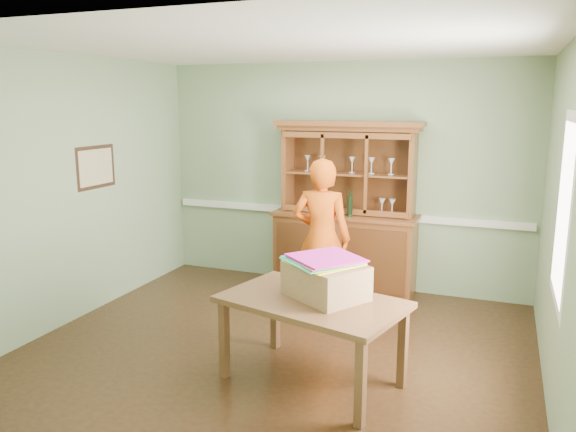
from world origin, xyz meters
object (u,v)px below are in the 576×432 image
at_px(china_hutch, 346,232).
at_px(person, 321,238).
at_px(dining_table, 312,309).
at_px(cardboard_box, 326,280).

xyz_separation_m(china_hutch, person, (-0.02, -0.87, 0.13)).
distance_m(china_hutch, dining_table, 2.33).
distance_m(dining_table, person, 1.49).
bearing_deg(person, dining_table, 99.36).
bearing_deg(cardboard_box, dining_table, -132.24).
xyz_separation_m(dining_table, person, (-0.38, 1.43, 0.22)).
distance_m(china_hutch, cardboard_box, 2.26).
bearing_deg(cardboard_box, person, 109.20).
bearing_deg(dining_table, person, 119.53).
relative_size(dining_table, person, 0.94).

